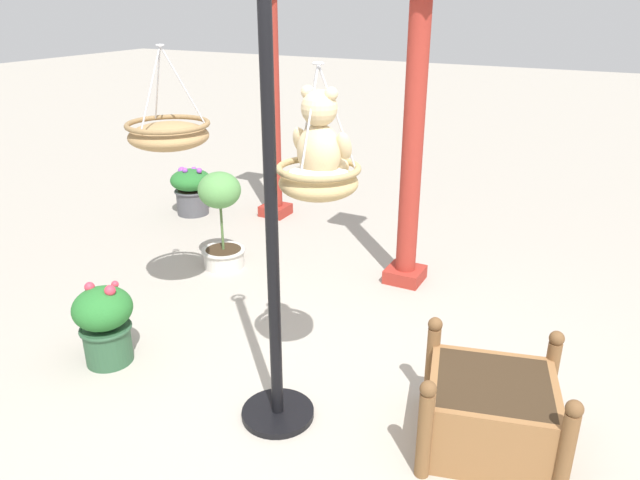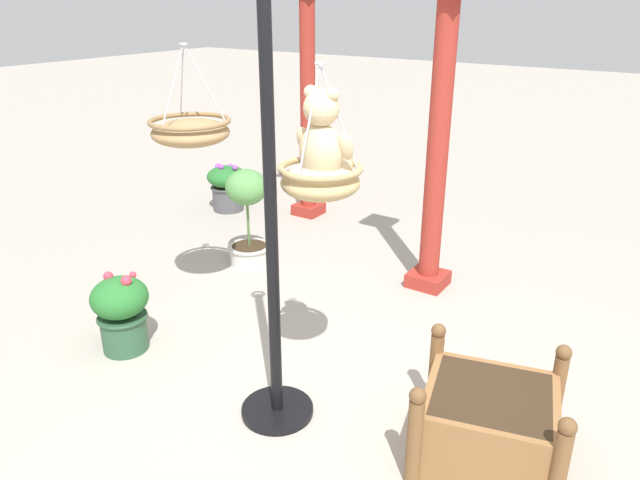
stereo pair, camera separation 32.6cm
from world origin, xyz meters
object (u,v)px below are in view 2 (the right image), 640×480
object	(u,v)px
potted_plant_flowering_red	(121,311)
greenhouse_pillar_left	(438,151)
greenhouse_pillar_right	(308,107)
potted_plant_tall_leafy	(248,214)
wooden_planter_box	(488,422)
potted_plant_fern_front	(227,185)
display_pole_central	(274,305)
hanging_basket_left_high	(190,131)
hanging_basket_with_teddy	(320,179)
teddy_bear	(323,140)

from	to	relation	value
potted_plant_flowering_red	greenhouse_pillar_left	bearing A→B (deg)	57.16
greenhouse_pillar_right	potted_plant_tall_leafy	size ratio (longest dim) A/B	2.80
greenhouse_pillar_left	wooden_planter_box	xyz separation A→B (m)	(1.14, -1.78, -0.98)
greenhouse_pillar_left	potted_plant_fern_front	world-z (taller)	greenhouse_pillar_left
greenhouse_pillar_right	display_pole_central	bearing A→B (deg)	-58.33
display_pole_central	potted_plant_flowering_red	xyz separation A→B (m)	(-1.35, -0.04, -0.44)
potted_plant_tall_leafy	greenhouse_pillar_left	bearing A→B (deg)	16.95
potted_plant_fern_front	hanging_basket_left_high	bearing A→B (deg)	-52.74
hanging_basket_left_high	wooden_planter_box	distance (m)	2.80
display_pole_central	wooden_planter_box	distance (m)	1.34
hanging_basket_left_high	hanging_basket_with_teddy	bearing A→B (deg)	-17.98
teddy_bear	greenhouse_pillar_left	bearing A→B (deg)	93.33
hanging_basket_left_high	potted_plant_flowering_red	xyz separation A→B (m)	(-0.05, -0.76, -1.15)
greenhouse_pillar_left	wooden_planter_box	distance (m)	2.33
wooden_planter_box	potted_plant_fern_front	size ratio (longest dim) A/B	1.60
hanging_basket_left_high	greenhouse_pillar_right	world-z (taller)	greenhouse_pillar_right
display_pole_central	potted_plant_tall_leafy	distance (m)	2.28
potted_plant_fern_front	wooden_planter_box	bearing A→B (deg)	-30.32
greenhouse_pillar_right	hanging_basket_with_teddy	bearing A→B (deg)	-54.06
greenhouse_pillar_left	hanging_basket_with_teddy	bearing A→B (deg)	-86.71
greenhouse_pillar_left	potted_plant_tall_leafy	bearing A→B (deg)	-163.05
hanging_basket_with_teddy	greenhouse_pillar_right	distance (m)	3.48
teddy_bear	wooden_planter_box	xyz separation A→B (m)	(1.03, 0.07, -1.43)
greenhouse_pillar_left	greenhouse_pillar_right	xyz separation A→B (m)	(-1.93, 0.94, 0.02)
greenhouse_pillar_left	greenhouse_pillar_right	bearing A→B (deg)	153.99
hanging_basket_with_teddy	wooden_planter_box	size ratio (longest dim) A/B	0.78
greenhouse_pillar_right	potted_plant_fern_front	size ratio (longest dim) A/B	4.49
hanging_basket_with_teddy	wooden_planter_box	xyz separation A→B (m)	(1.03, 0.09, -1.22)
greenhouse_pillar_right	potted_plant_flowering_red	distance (m)	3.28
display_pole_central	wooden_planter_box	bearing A→B (deg)	16.20
greenhouse_pillar_right	potted_plant_tall_leafy	xyz separation A→B (m)	(0.31, -1.44, -0.74)
potted_plant_fern_front	potted_plant_flowering_red	size ratio (longest dim) A/B	0.95
display_pole_central	greenhouse_pillar_left	distance (m)	2.17
potted_plant_fern_front	potted_plant_flowering_red	bearing A→B (deg)	-62.19
teddy_bear	greenhouse_pillar_right	bearing A→B (deg)	126.17
hanging_basket_with_teddy	greenhouse_pillar_right	world-z (taller)	greenhouse_pillar_right
hanging_basket_left_high	potted_plant_flowering_red	bearing A→B (deg)	-94.05
potted_plant_tall_leafy	display_pole_central	bearing A→B (deg)	-45.86
hanging_basket_with_teddy	teddy_bear	distance (m)	0.21
display_pole_central	greenhouse_pillar_left	xyz separation A→B (m)	(0.04, 2.12, 0.46)
greenhouse_pillar_left	wooden_planter_box	size ratio (longest dim) A/B	2.75
greenhouse_pillar_right	wooden_planter_box	world-z (taller)	greenhouse_pillar_right
hanging_basket_with_teddy	potted_plant_flowering_red	world-z (taller)	hanging_basket_with_teddy
potted_plant_fern_front	potted_plant_flowering_red	world-z (taller)	potted_plant_flowering_red
hanging_basket_left_high	wooden_planter_box	xyz separation A→B (m)	(2.48, -0.38, -1.23)
teddy_bear	potted_plant_flowering_red	size ratio (longest dim) A/B	0.82
teddy_bear	hanging_basket_left_high	world-z (taller)	hanging_basket_left_high
teddy_bear	wooden_planter_box	world-z (taller)	teddy_bear
greenhouse_pillar_right	potted_plant_fern_front	bearing A→B (deg)	-155.22
greenhouse_pillar_right	potted_plant_fern_front	world-z (taller)	greenhouse_pillar_right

